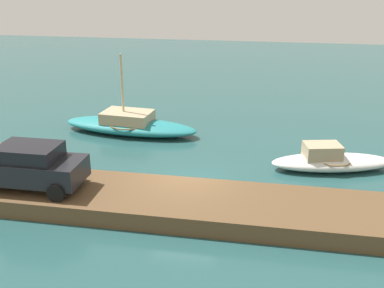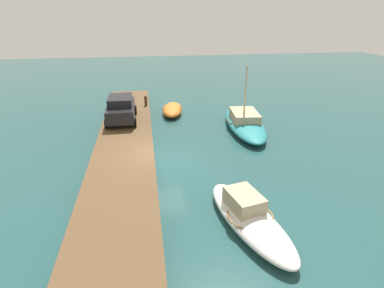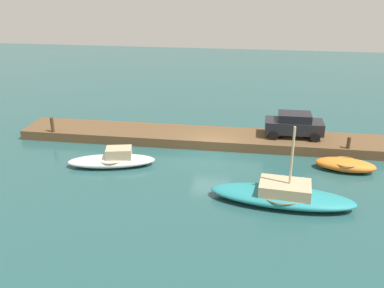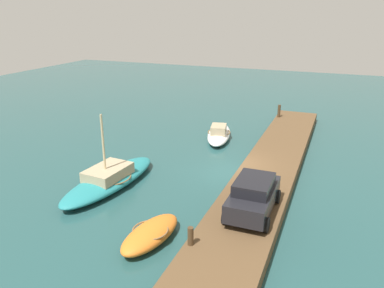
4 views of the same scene
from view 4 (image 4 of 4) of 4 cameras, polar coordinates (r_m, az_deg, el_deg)
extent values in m
plane|color=#234C4C|center=(22.98, 6.53, -4.39)|extent=(84.00, 84.00, 0.00)
cube|color=brown|center=(22.48, 11.32, -4.32)|extent=(27.36, 3.19, 0.65)
ellipsoid|color=white|center=(28.89, 4.07, 1.45)|extent=(5.52, 2.79, 0.65)
torus|color=olive|center=(28.83, 4.07, 1.79)|extent=(2.06, 2.06, 0.07)
cube|color=tan|center=(28.27, 4.00, 2.16)|extent=(1.73, 1.39, 0.65)
ellipsoid|color=orange|center=(16.50, -6.24, -13.26)|extent=(3.67, 1.96, 0.73)
torus|color=olive|center=(16.40, -6.26, -12.67)|extent=(1.75, 1.75, 0.07)
ellipsoid|color=teal|center=(21.58, -12.16, -5.30)|extent=(7.53, 2.92, 0.74)
torus|color=olive|center=(21.50, -12.20, -4.80)|extent=(2.54, 2.54, 0.07)
cube|color=tan|center=(21.29, -12.47, -4.16)|extent=(2.70, 1.92, 0.58)
cylinder|color=#C6B284|center=(20.59, -13.13, -0.50)|extent=(0.12, 0.12, 3.61)
cylinder|color=#47331E|center=(15.07, -0.22, -13.63)|extent=(0.23, 0.23, 0.76)
cylinder|color=#47331E|center=(33.00, 12.91, 4.84)|extent=(0.23, 0.23, 1.06)
cube|color=black|center=(17.25, 9.17, -8.00)|extent=(3.85, 1.74, 0.81)
cube|color=black|center=(16.95, 9.29, -6.00)|extent=(2.16, 1.53, 0.52)
cylinder|color=black|center=(18.77, 7.44, -6.90)|extent=(0.64, 0.22, 0.64)
cylinder|color=black|center=(18.49, 12.66, -7.67)|extent=(0.64, 0.22, 0.64)
cylinder|color=black|center=(16.47, 5.06, -10.83)|extent=(0.64, 0.22, 0.64)
cylinder|color=black|center=(16.15, 11.05, -11.81)|extent=(0.64, 0.22, 0.64)
camera|label=1|loc=(25.83, 47.27, 10.73)|focal=42.46mm
camera|label=2|loc=(35.40, 14.68, 15.96)|focal=28.65mm
camera|label=3|loc=(35.71, -40.76, 17.86)|focal=39.78mm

